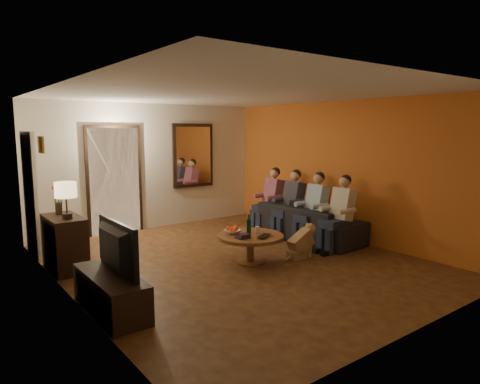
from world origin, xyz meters
TOP-DOWN VIEW (x-y plane):
  - floor at (0.00, 0.00)m, footprint 5.00×6.00m
  - ceiling at (0.00, 0.00)m, footprint 5.00×6.00m
  - back_wall at (0.00, 3.00)m, footprint 5.00×0.02m
  - front_wall at (0.00, -3.00)m, footprint 5.00×0.02m
  - left_wall at (-2.50, 0.00)m, footprint 0.02×6.00m
  - right_wall at (2.50, 0.00)m, footprint 0.02×6.00m
  - orange_accent at (2.49, 0.00)m, footprint 0.01×6.00m
  - kitchen_doorway at (-0.80, 2.98)m, footprint 1.00×0.06m
  - door_trim at (-0.80, 2.97)m, footprint 1.12×0.04m
  - fridge_glimpse at (-0.55, 2.98)m, footprint 0.45×0.03m
  - mirror_frame at (1.00, 2.96)m, footprint 1.00×0.05m
  - mirror_glass at (1.00, 2.93)m, footprint 0.86×0.02m
  - white_door at (-2.46, 2.30)m, footprint 0.06×0.85m
  - framed_art at (-2.47, 1.30)m, footprint 0.03×0.28m
  - art_canvas at (-2.46, 1.30)m, footprint 0.01×0.22m
  - dresser at (-2.25, 1.22)m, footprint 0.45×0.90m
  - table_lamp at (-2.25, 1.00)m, footprint 0.30×0.30m
  - flower_vase at (-2.25, 1.44)m, footprint 0.14×0.14m
  - tv_stand at (-2.25, -0.64)m, footprint 0.45×1.31m
  - tv at (-2.25, -0.64)m, footprint 1.04×0.14m
  - sofa at (1.92, 0.37)m, footprint 2.30×1.01m
  - person_a at (1.82, -0.53)m, footprint 0.60×0.40m
  - person_b at (1.82, 0.07)m, footprint 0.60×0.40m
  - person_c at (1.82, 0.67)m, footprint 0.60×0.40m
  - person_d at (1.82, 1.27)m, footprint 0.60×0.40m
  - dog at (0.96, -0.46)m, footprint 0.57×0.28m
  - coffee_table at (0.14, -0.18)m, footprint 1.07×1.07m
  - bowl at (-0.04, 0.04)m, footprint 0.26×0.26m
  - oranges at (-0.04, 0.04)m, footprint 0.20×0.20m
  - wine_bottle at (0.19, -0.08)m, footprint 0.07×0.07m
  - wine_glass at (0.32, -0.13)m, footprint 0.06×0.06m
  - book_stack at (-0.08, -0.28)m, footprint 0.20×0.15m
  - laptop at (0.24, -0.46)m, footprint 0.39×0.35m

SIDE VIEW (x-z plane):
  - floor at x=0.00m, z-range -0.01..0.01m
  - tv_stand at x=-2.25m, z-range 0.00..0.44m
  - coffee_table at x=0.14m, z-range 0.00..0.45m
  - dog at x=0.96m, z-range 0.00..0.56m
  - sofa at x=1.92m, z-range 0.00..0.66m
  - dresser at x=-2.25m, z-range 0.00..0.80m
  - laptop at x=0.24m, z-range 0.45..0.48m
  - bowl at x=-0.04m, z-range 0.45..0.51m
  - book_stack at x=-0.08m, z-range 0.45..0.52m
  - wine_glass at x=0.32m, z-range 0.45..0.55m
  - oranges at x=-0.04m, z-range 0.51..0.59m
  - person_a at x=1.82m, z-range 0.00..1.20m
  - person_b at x=1.82m, z-range 0.00..1.20m
  - person_c at x=1.82m, z-range 0.00..1.20m
  - person_d at x=1.82m, z-range 0.00..1.20m
  - wine_bottle at x=0.19m, z-range 0.45..0.76m
  - tv at x=-2.25m, z-range 0.44..1.04m
  - fridge_glimpse at x=-0.55m, z-range 0.05..1.75m
  - white_door at x=-2.46m, z-range 0.00..2.04m
  - flower_vase at x=-2.25m, z-range 0.80..1.24m
  - kitchen_doorway at x=-0.80m, z-range 0.00..2.10m
  - door_trim at x=-0.80m, z-range -0.06..2.16m
  - table_lamp at x=-2.25m, z-range 0.80..1.34m
  - back_wall at x=0.00m, z-range 0.00..2.60m
  - front_wall at x=0.00m, z-range 0.00..2.60m
  - left_wall at x=-2.50m, z-range 0.00..2.60m
  - right_wall at x=2.50m, z-range 0.00..2.60m
  - orange_accent at x=2.49m, z-range 0.00..2.60m
  - mirror_frame at x=1.00m, z-range 0.80..2.20m
  - mirror_glass at x=1.00m, z-range 0.87..2.13m
  - framed_art at x=-2.47m, z-range 1.73..1.97m
  - art_canvas at x=-2.46m, z-range 1.76..1.94m
  - ceiling at x=0.00m, z-range 2.60..2.60m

